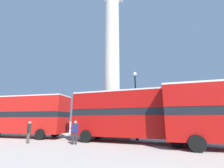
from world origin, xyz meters
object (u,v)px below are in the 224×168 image
Objects in this scene: street_lamp at (136,104)px; pedestrian_near_lamp at (75,131)px; monument_column at (112,76)px; pedestrian_by_plinth at (29,131)px; bus_b at (130,113)px; bus_a at (19,114)px; equestrian_statue at (53,120)px.

street_lamp reaches higher than pedestrian_near_lamp.
monument_column is 3.11× the size of street_lamp.
monument_column is 11.61× the size of pedestrian_near_lamp.
pedestrian_near_lamp is 1.02× the size of pedestrian_by_plinth.
pedestrian_near_lamp is at bearing -148.08° from bus_b.
pedestrian_near_lamp is (8.48, -2.12, -1.40)m from bus_a.
monument_column is at bearing -98.17° from pedestrian_by_plinth.
street_lamp is at bearing 2.64° from bus_a.
street_lamp is 3.73× the size of pedestrian_near_lamp.
monument_column is 3.40× the size of equestrian_statue.
street_lamp is at bearing -44.94° from equestrian_statue.
pedestrian_near_lamp is 3.90m from pedestrian_by_plinth.
bus_b is 5.72× the size of pedestrian_near_lamp.
monument_column reaches higher than pedestrian_near_lamp.
bus_b is (2.87, -3.82, -4.71)m from monument_column.
bus_b is (12.37, 0.20, -0.02)m from bus_a.
monument_column is at bearing 128.03° from bus_b.
equestrian_statue is at bearing -32.73° from pedestrian_by_plinth.
bus_b is at bearing -4.61° from bus_a.
bus_a is 8.85m from pedestrian_near_lamp.
pedestrian_by_plinth is at bearing -157.35° from bus_b.
bus_b is at bearing -178.94° from pedestrian_near_lamp.
equestrian_statue is at bearing 93.48° from bus_a.
bus_a is 7.16m from equestrian_statue.
pedestrian_near_lamp is at bearing -142.16° from pedestrian_by_plinth.
equestrian_statue is at bearing -73.47° from pedestrian_near_lamp.
bus_a is at bearing -4.51° from pedestrian_by_plinth.
equestrian_statue is at bearing 154.19° from bus_b.
equestrian_statue is (-13.49, 6.84, -0.63)m from bus_b.
monument_column reaches higher than equestrian_statue.
pedestrian_by_plinth is at bearing -84.01° from equestrian_statue.
equestrian_statue reaches higher than bus_a.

